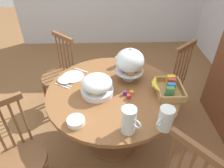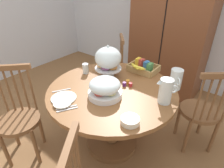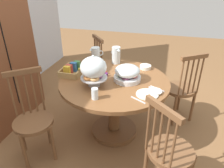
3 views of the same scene
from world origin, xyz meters
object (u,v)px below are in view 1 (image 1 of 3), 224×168
Objects in this scene: china_plate_large at (73,77)px; china_plate_small at (66,80)px; cereal_bowl at (76,121)px; fruit_platter_covered at (97,85)px; cereal_basket at (168,88)px; milk_pitcher at (129,121)px; windsor_chair_by_cabinet at (168,79)px; windsor_chair_far_side at (21,159)px; drinking_glass at (118,62)px; orange_juice_pitcher at (165,120)px; dining_table at (112,107)px; windsor_chair_facing_door at (59,77)px; pastry_stand_with_dome at (130,62)px.

china_plate_large is 0.09m from china_plate_small.
china_plate_small is 1.07× the size of cereal_bowl.
fruit_platter_covered reaches higher than cereal_basket.
fruit_platter_covered is 1.37× the size of milk_pitcher.
cereal_bowl is at bearing -46.29° from windsor_chair_by_cabinet.
windsor_chair_far_side is 4.47× the size of milk_pitcher.
windsor_chair_by_cabinet reaches higher than china_plate_large.
windsor_chair_far_side is 1.30m from drinking_glass.
drinking_glass is (-0.20, 0.47, 0.05)m from china_plate_large.
orange_juice_pitcher is 0.88× the size of china_plate_large.
drinking_glass is (-0.47, -0.43, 0.01)m from cereal_basket.
milk_pitcher is (0.02, -0.27, 0.01)m from orange_juice_pitcher.
orange_juice_pitcher is 1.30× the size of china_plate_small.
milk_pitcher is at bearing -30.38° from windsor_chair_by_cabinet.
cereal_bowl is (0.36, -0.80, -0.02)m from cereal_basket.
cereal_bowl is at bearing -65.87° from cereal_basket.
dining_table is 5.57× the size of china_plate_large.
china_plate_large is at bearing -171.13° from cereal_bowl.
windsor_chair_facing_door is at bearing -93.28° from windsor_chair_by_cabinet.
orange_juice_pitcher is at bearing 84.49° from cereal_bowl.
fruit_platter_covered is (0.60, -0.85, 0.37)m from windsor_chair_by_cabinet.
windsor_chair_facing_door is 1.14m from cereal_bowl.
china_plate_large is (-0.27, -0.90, -0.04)m from cereal_basket.
windsor_chair_by_cabinet is 4.47× the size of milk_pitcher.
windsor_chair_by_cabinet is 1.27m from milk_pitcher.
windsor_chair_by_cabinet is 1.36m from windsor_chair_facing_door.
china_plate_large is 0.63m from cereal_bowl.
china_plate_large is at bearing -94.17° from pastry_stand_with_dome.
orange_juice_pitcher is 0.27m from milk_pitcher.
milk_pitcher is at bearing 28.10° from fruit_platter_covered.
pastry_stand_with_dome reaches higher than china_plate_small.
china_plate_large is 0.51m from drinking_glass.
windsor_chair_far_side is 0.79m from china_plate_small.
pastry_stand_with_dome reaches higher than orange_juice_pitcher.
windsor_chair_by_cabinet is 5.01× the size of orange_juice_pitcher.
china_plate_small is at bearing -88.02° from pastry_stand_with_dome.
drinking_glass is (-0.83, 0.37, 0.03)m from cereal_bowl.
china_plate_large is (-0.71, -0.49, -0.09)m from milk_pitcher.
pastry_stand_with_dome reaches higher than drinking_glass.
windsor_chair_by_cabinet is at bearing 149.62° from milk_pitcher.
windsor_chair_far_side is 0.87m from fruit_platter_covered.
windsor_chair_facing_door is at bearing -158.41° from china_plate_small.
china_plate_large is (-0.23, -0.39, 0.21)m from dining_table.
pastry_stand_with_dome is 2.46× the size of cereal_bowl.
cereal_basket is at bearing 42.54° from drinking_glass.
windsor_chair_far_side is at bearing -77.35° from cereal_bowl.
drinking_glass is (0.22, 0.72, 0.34)m from windsor_chair_facing_door.
windsor_chair_far_side reaches higher than cereal_basket.
cereal_basket is (-0.42, 0.13, -0.04)m from orange_juice_pitcher.
pastry_stand_with_dome reaches higher than milk_pitcher.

